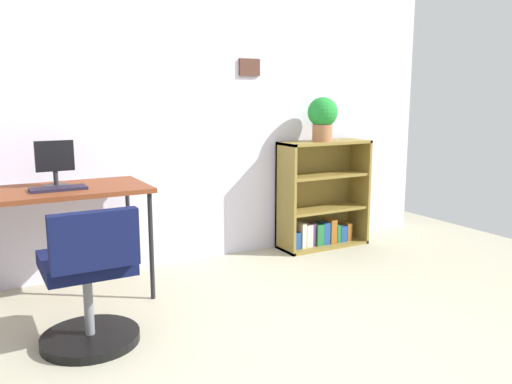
{
  "coord_description": "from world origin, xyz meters",
  "views": [
    {
      "loc": [
        -1.25,
        -1.73,
        1.31
      ],
      "look_at": [
        0.51,
        1.43,
        0.65
      ],
      "focal_mm": 36.95,
      "sensor_mm": 36.0,
      "label": 1
    }
  ],
  "objects_px": {
    "office_chair": "(89,287)",
    "keyboard": "(58,189)",
    "monitor": "(55,162)",
    "potted_plant_on_shelf": "(323,116)",
    "bookshelf_low": "(320,201)",
    "desk": "(62,197)"
  },
  "relations": [
    {
      "from": "office_chair",
      "to": "monitor",
      "type": "bearing_deg",
      "value": 90.68
    },
    {
      "from": "desk",
      "to": "monitor",
      "type": "relative_size",
      "value": 3.55
    },
    {
      "from": "desk",
      "to": "office_chair",
      "type": "xyz_separation_m",
      "value": [
        -0.01,
        -0.76,
        -0.34
      ]
    },
    {
      "from": "keyboard",
      "to": "monitor",
      "type": "bearing_deg",
      "value": 85.62
    },
    {
      "from": "monitor",
      "to": "potted_plant_on_shelf",
      "type": "relative_size",
      "value": 0.79
    },
    {
      "from": "office_chair",
      "to": "bookshelf_low",
      "type": "xyz_separation_m",
      "value": [
        2.19,
        1.0,
        0.07
      ]
    },
    {
      "from": "desk",
      "to": "keyboard",
      "type": "height_order",
      "value": "keyboard"
    },
    {
      "from": "office_chair",
      "to": "keyboard",
      "type": "bearing_deg",
      "value": 91.69
    },
    {
      "from": "office_chair",
      "to": "bookshelf_low",
      "type": "bearing_deg",
      "value": 24.46
    },
    {
      "from": "keyboard",
      "to": "potted_plant_on_shelf",
      "type": "distance_m",
      "value": 2.22
    },
    {
      "from": "bookshelf_low",
      "to": "potted_plant_on_shelf",
      "type": "relative_size",
      "value": 2.5
    },
    {
      "from": "monitor",
      "to": "potted_plant_on_shelf",
      "type": "height_order",
      "value": "potted_plant_on_shelf"
    },
    {
      "from": "desk",
      "to": "potted_plant_on_shelf",
      "type": "xyz_separation_m",
      "value": [
        2.14,
        0.18,
        0.46
      ]
    },
    {
      "from": "desk",
      "to": "office_chair",
      "type": "bearing_deg",
      "value": -90.72
    },
    {
      "from": "office_chair",
      "to": "potted_plant_on_shelf",
      "type": "bearing_deg",
      "value": 23.58
    },
    {
      "from": "monitor",
      "to": "office_chair",
      "type": "distance_m",
      "value": 1.0
    },
    {
      "from": "keyboard",
      "to": "potted_plant_on_shelf",
      "type": "bearing_deg",
      "value": 6.51
    },
    {
      "from": "bookshelf_low",
      "to": "potted_plant_on_shelf",
      "type": "bearing_deg",
      "value": -123.11
    },
    {
      "from": "office_chair",
      "to": "bookshelf_low",
      "type": "height_order",
      "value": "bookshelf_low"
    },
    {
      "from": "monitor",
      "to": "bookshelf_low",
      "type": "bearing_deg",
      "value": 4.32
    },
    {
      "from": "keyboard",
      "to": "office_chair",
      "type": "bearing_deg",
      "value": -88.31
    },
    {
      "from": "potted_plant_on_shelf",
      "to": "keyboard",
      "type": "bearing_deg",
      "value": -173.49
    }
  ]
}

